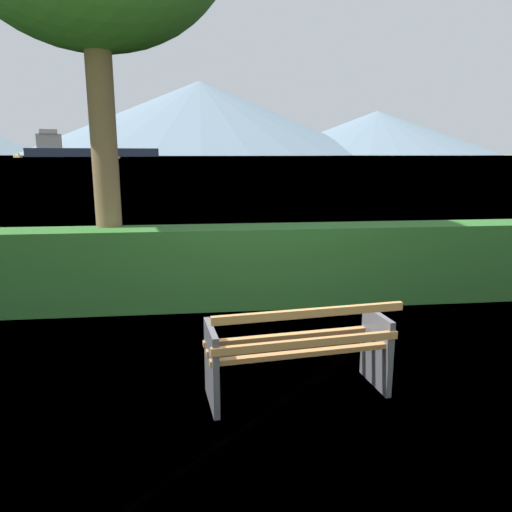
% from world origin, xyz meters
% --- Properties ---
extents(ground_plane, '(1400.00, 1400.00, 0.00)m').
position_xyz_m(ground_plane, '(0.00, 0.00, 0.00)').
color(ground_plane, olive).
extents(water_surface, '(620.00, 620.00, 0.00)m').
position_xyz_m(water_surface, '(0.00, 307.38, 0.00)').
color(water_surface, '#7A99A8').
rests_on(water_surface, ground_plane).
extents(park_bench, '(1.61, 0.76, 0.87)m').
position_xyz_m(park_bench, '(0.01, -0.06, 0.42)').
color(park_bench, '#A0703F').
rests_on(park_bench, ground_plane).
extents(hedge_row, '(12.58, 0.62, 1.08)m').
position_xyz_m(hedge_row, '(0.00, 2.53, 0.54)').
color(hedge_row, '#285B23').
rests_on(hedge_row, ground_plane).
extents(cargo_ship_large, '(76.19, 32.09, 15.52)m').
position_xyz_m(cargo_ship_large, '(-70.59, 297.45, 4.34)').
color(cargo_ship_large, '#2D384C').
rests_on(cargo_ship_large, water_surface).
extents(fishing_boat_near, '(5.05, 4.44, 2.00)m').
position_xyz_m(fishing_boat_near, '(-89.35, 244.32, 0.73)').
color(fishing_boat_near, gold).
rests_on(fishing_boat_near, water_surface).
extents(sailboat_mid, '(8.02, 3.91, 1.41)m').
position_xyz_m(sailboat_mid, '(-36.83, 195.49, 0.50)').
color(sailboat_mid, gold).
rests_on(sailboat_mid, water_surface).
extents(distant_hills, '(798.79, 418.70, 87.34)m').
position_xyz_m(distant_hills, '(-18.48, 593.56, 38.71)').
color(distant_hills, slate).
rests_on(distant_hills, ground_plane).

